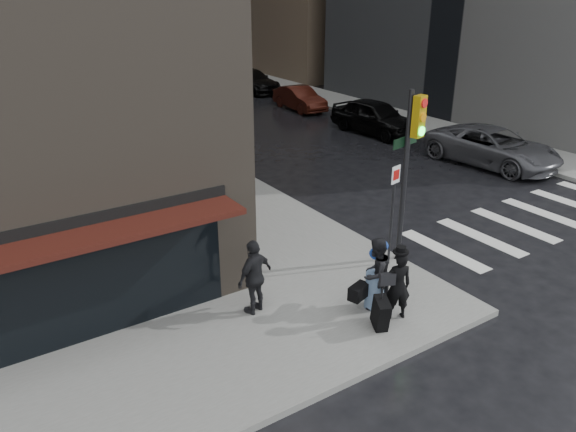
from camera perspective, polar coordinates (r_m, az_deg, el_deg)
name	(u,v)px	position (r m, az deg, el deg)	size (l,w,h in m)	color
ground	(373,303)	(13.63, 8.65, -8.69)	(140.00, 140.00, 0.00)	black
sidewalk_left	(76,103)	(36.99, -20.72, 10.69)	(4.00, 50.00, 0.15)	slate
sidewalk_right	(266,82)	(42.03, -2.25, 13.47)	(3.00, 50.00, 0.15)	slate
crosswalk	(530,219)	(19.49, 23.37, -0.30)	(8.50, 3.00, 0.01)	silver
storefront	(29,284)	(11.65, -24.82, -6.28)	(8.40, 1.11, 2.83)	black
man_overcoat	(394,290)	(12.44, 10.76, -7.40)	(1.18, 0.78, 1.77)	black
man_jeans	(375,274)	(12.77, 8.82, -5.80)	(1.25, 0.87, 1.71)	black
man_greycoat	(255,277)	(12.47, -3.39, -6.17)	(1.12, 0.74, 1.76)	black
traffic_light	(409,155)	(14.30, 12.22, 6.08)	(1.11, 0.61, 4.51)	black
fire_hydrant	(239,199)	(18.39, -5.02, 1.73)	(0.37, 0.28, 0.65)	#A9120A
parked_car_0	(493,147)	(24.43, 20.08, 6.63)	(2.53, 5.48, 1.52)	#4B4C50
parked_car_1	(375,117)	(28.13, 8.84, 9.93)	(1.95, 4.86, 1.66)	black
parked_car_2	(300,98)	(33.07, 1.19, 11.86)	(1.40, 4.02, 1.32)	#3A120B
parked_car_3	(251,81)	(38.67, -3.77, 13.57)	(2.03, 5.00, 1.45)	black
parked_car_4	(214,68)	(44.51, -7.50, 14.67)	(1.68, 4.17, 1.42)	#535359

